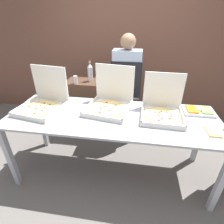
{
  "coord_description": "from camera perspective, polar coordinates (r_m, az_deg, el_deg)",
  "views": [
    {
      "loc": [
        0.26,
        -1.71,
        1.9
      ],
      "look_at": [
        0.0,
        0.0,
        0.93
      ],
      "focal_mm": 28.0,
      "sensor_mm": 36.0,
      "label": 1
    }
  ],
  "objects": [
    {
      "name": "soda_can_silver",
      "position": [
        2.8,
        -11.82,
        10.25
      ],
      "size": [
        0.07,
        0.07,
        0.12
      ],
      "color": "silver",
      "rests_on": "sideboard_podium"
    },
    {
      "name": "pizza_box_far_right",
      "position": [
        2.29,
        -21.52,
        3.03
      ],
      "size": [
        0.56,
        0.58,
        0.48
      ],
      "rotation": [
        0.0,
        0.0,
        -0.17
      ],
      "color": "silver",
      "rests_on": "buffet_table"
    },
    {
      "name": "ground_plane",
      "position": [
        2.57,
        0.0,
        -18.45
      ],
      "size": [
        16.0,
        16.0,
        0.0
      ],
      "primitive_type": "plane",
      "color": "slate"
    },
    {
      "name": "pizza_box_near_right",
      "position": [
        2.06,
        16.08,
        0.89
      ],
      "size": [
        0.47,
        0.49,
        0.45
      ],
      "rotation": [
        0.0,
        0.0,
        -0.04
      ],
      "color": "silver",
      "rests_on": "buffet_table"
    },
    {
      "name": "paper_plate_front_center",
      "position": [
        1.98,
        30.17,
        -5.78
      ],
      "size": [
        0.24,
        0.24,
        0.03
      ],
      "color": "white",
      "rests_on": "buffet_table"
    },
    {
      "name": "buffet_table",
      "position": [
        2.06,
        0.0,
        -3.57
      ],
      "size": [
        2.41,
        0.87,
        0.88
      ],
      "color": "#A8AAB2",
      "rests_on": "ground_plane"
    },
    {
      "name": "soda_bottle",
      "position": [
        2.85,
        -7.12,
        12.78
      ],
      "size": [
        0.08,
        0.08,
        0.34
      ],
      "color": "#B7BCC1",
      "rests_on": "sideboard_podium"
    },
    {
      "name": "brick_wall_behind",
      "position": [
        3.45,
        4.59,
        20.85
      ],
      "size": [
        10.0,
        0.06,
        2.8
      ],
      "color": "brown",
      "rests_on": "ground_plane"
    },
    {
      "name": "person_server_vest",
      "position": [
        2.64,
        4.66,
        8.13
      ],
      "size": [
        0.42,
        0.24,
        1.69
      ],
      "rotation": [
        0.0,
        0.0,
        3.14
      ],
      "color": "#473D33",
      "rests_on": "ground_plane"
    },
    {
      "name": "veggie_tray",
      "position": [
        2.3,
        26.42,
        0.31
      ],
      "size": [
        0.34,
        0.23,
        0.05
      ],
      "color": "white",
      "rests_on": "buffet_table"
    },
    {
      "name": "soda_can_colored",
      "position": [
        2.74,
        -3.74,
        10.43
      ],
      "size": [
        0.07,
        0.07,
        0.12
      ],
      "color": "gold",
      "rests_on": "sideboard_podium"
    },
    {
      "name": "pizza_box_near_left",
      "position": [
        2.13,
        -0.74,
        3.33
      ],
      "size": [
        0.57,
        0.59,
        0.49
      ],
      "rotation": [
        0.0,
        0.0,
        -0.16
      ],
      "color": "silver",
      "rests_on": "buffet_table"
    },
    {
      "name": "sideboard_podium",
      "position": [
        3.13,
        -7.45,
        1.93
      ],
      "size": [
        0.67,
        0.48,
        0.96
      ],
      "color": "#4C3323",
      "rests_on": "ground_plane"
    }
  ]
}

